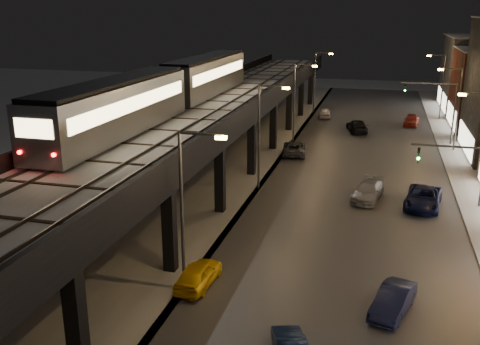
# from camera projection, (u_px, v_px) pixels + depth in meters

# --- Properties ---
(road_surface) EXTENTS (17.00, 120.00, 0.06)m
(road_surface) POSITION_uv_depth(u_px,v_px,m) (358.00, 182.00, 47.81)
(road_surface) COLOR #46474D
(road_surface) RESTS_ON ground
(sidewalk_right) EXTENTS (4.00, 120.00, 0.14)m
(sidewalk_right) POSITION_uv_depth(u_px,v_px,m) (478.00, 191.00, 45.32)
(sidewalk_right) COLOR #9FA1A8
(sidewalk_right) RESTS_ON ground
(under_viaduct_pavement) EXTENTS (11.00, 120.00, 0.06)m
(under_viaduct_pavement) POSITION_uv_depth(u_px,v_px,m) (214.00, 171.00, 51.15)
(under_viaduct_pavement) COLOR #9FA1A8
(under_viaduct_pavement) RESTS_ON ground
(elevated_viaduct) EXTENTS (9.00, 100.00, 6.30)m
(elevated_viaduct) POSITION_uv_depth(u_px,v_px,m) (202.00, 120.00, 46.60)
(elevated_viaduct) COLOR black
(elevated_viaduct) RESTS_ON ground
(viaduct_trackbed) EXTENTS (8.40, 100.00, 0.32)m
(viaduct_trackbed) POSITION_uv_depth(u_px,v_px,m) (202.00, 111.00, 46.49)
(viaduct_trackbed) COLOR #B2B7C1
(viaduct_trackbed) RESTS_ON elevated_viaduct
(viaduct_parapet_streetside) EXTENTS (0.30, 100.00, 1.10)m
(viaduct_parapet_streetside) POSITION_uv_depth(u_px,v_px,m) (251.00, 108.00, 45.31)
(viaduct_parapet_streetside) COLOR black
(viaduct_parapet_streetside) RESTS_ON elevated_viaduct
(viaduct_parapet_far) EXTENTS (0.30, 100.00, 1.10)m
(viaduct_parapet_far) POSITION_uv_depth(u_px,v_px,m) (156.00, 103.00, 47.46)
(viaduct_parapet_far) COLOR black
(viaduct_parapet_far) RESTS_ON elevated_viaduct
(streetlight_left_1) EXTENTS (2.57, 0.28, 9.00)m
(streetlight_left_1) POSITION_uv_depth(u_px,v_px,m) (186.00, 201.00, 27.92)
(streetlight_left_1) COLOR #38383A
(streetlight_left_1) RESTS_ON ground
(streetlight_left_2) EXTENTS (2.57, 0.28, 9.00)m
(streetlight_left_2) POSITION_uv_depth(u_px,v_px,m) (262.00, 130.00, 44.55)
(streetlight_left_2) COLOR #38383A
(streetlight_left_2) RESTS_ON ground
(streetlight_left_3) EXTENTS (2.57, 0.28, 9.00)m
(streetlight_left_3) POSITION_uv_depth(u_px,v_px,m) (297.00, 97.00, 61.18)
(streetlight_left_3) COLOR #38383A
(streetlight_left_3) RESTS_ON ground
(streetlight_right_3) EXTENTS (2.56, 0.28, 9.00)m
(streetlight_right_3) POSITION_uv_depth(u_px,v_px,m) (456.00, 104.00, 56.94)
(streetlight_right_3) COLOR #38383A
(streetlight_right_3) RESTS_ON ground
(streetlight_left_4) EXTENTS (2.57, 0.28, 9.00)m
(streetlight_left_4) POSITION_uv_depth(u_px,v_px,m) (316.00, 78.00, 77.81)
(streetlight_left_4) COLOR #38383A
(streetlight_left_4) RESTS_ON ground
(streetlight_right_4) EXTENTS (2.56, 0.28, 9.00)m
(streetlight_right_4) POSITION_uv_depth(u_px,v_px,m) (441.00, 82.00, 73.57)
(streetlight_right_4) COLOR #38383A
(streetlight_right_4) RESTS_ON ground
(traffic_light_rig_b) EXTENTS (6.10, 0.34, 7.00)m
(traffic_light_rig_b) POSITION_uv_depth(u_px,v_px,m) (444.00, 105.00, 60.15)
(traffic_light_rig_b) COLOR #38383A
(traffic_light_rig_b) RESTS_ON ground
(subway_train) EXTENTS (3.10, 38.02, 3.71)m
(subway_train) POSITION_uv_depth(u_px,v_px,m) (171.00, 88.00, 45.63)
(subway_train) COLOR gray
(subway_train) RESTS_ON viaduct_trackbed
(car_taxi) EXTENTS (1.87, 4.15, 1.38)m
(car_taxi) POSITION_uv_depth(u_px,v_px,m) (199.00, 275.00, 29.75)
(car_taxi) COLOR yellow
(car_taxi) RESTS_ON ground
(car_mid_silver) EXTENTS (3.02, 5.37, 1.42)m
(car_mid_silver) POSITION_uv_depth(u_px,v_px,m) (294.00, 148.00, 56.75)
(car_mid_silver) COLOR #43464D
(car_mid_silver) RESTS_ON ground
(car_mid_dark) EXTENTS (3.19, 5.54, 1.51)m
(car_mid_dark) POSITION_uv_depth(u_px,v_px,m) (357.00, 127.00, 67.14)
(car_mid_dark) COLOR black
(car_mid_dark) RESTS_ON ground
(car_far_white) EXTENTS (2.15, 4.22, 1.38)m
(car_far_white) POSITION_uv_depth(u_px,v_px,m) (325.00, 113.00, 76.20)
(car_far_white) COLOR white
(car_far_white) RESTS_ON ground
(car_onc_silver) EXTENTS (2.54, 4.30, 1.34)m
(car_onc_silver) POSITION_uv_depth(u_px,v_px,m) (393.00, 301.00, 27.10)
(car_onc_silver) COLOR #11163A
(car_onc_silver) RESTS_ON ground
(car_onc_dark) EXTENTS (3.32, 5.83, 1.54)m
(car_onc_dark) POSITION_uv_depth(u_px,v_px,m) (423.00, 199.00, 41.54)
(car_onc_dark) COLOR black
(car_onc_dark) RESTS_ON ground
(car_onc_white) EXTENTS (2.85, 5.16, 1.41)m
(car_onc_white) POSITION_uv_depth(u_px,v_px,m) (368.00, 192.00, 43.29)
(car_onc_white) COLOR #989BA4
(car_onc_white) RESTS_ON ground
(car_onc_red) EXTENTS (2.30, 4.57, 1.49)m
(car_onc_red) POSITION_uv_depth(u_px,v_px,m) (411.00, 120.00, 70.95)
(car_onc_red) COLOR maroon
(car_onc_red) RESTS_ON ground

